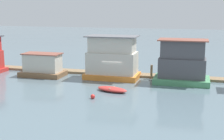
# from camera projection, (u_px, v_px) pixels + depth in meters

# --- Properties ---
(ground_plane) EXTENTS (200.00, 200.00, 0.00)m
(ground_plane) POSITION_uv_depth(u_px,v_px,m) (114.00, 79.00, 39.19)
(ground_plane) COLOR slate
(dock_walkway) EXTENTS (51.00, 1.89, 0.30)m
(dock_walkway) POSITION_uv_depth(u_px,v_px,m) (119.00, 74.00, 41.72)
(dock_walkway) COLOR #846B4C
(dock_walkway) RESTS_ON ground_plane
(houseboat_brown) EXTENTS (5.66, 3.29, 3.04)m
(houseboat_brown) POSITION_uv_depth(u_px,v_px,m) (43.00, 66.00, 40.89)
(houseboat_brown) COLOR brown
(houseboat_brown) RESTS_ON ground_plane
(houseboat_orange) EXTENTS (6.72, 3.98, 5.43)m
(houseboat_orange) POSITION_uv_depth(u_px,v_px,m) (112.00, 59.00, 39.37)
(houseboat_orange) COLOR orange
(houseboat_orange) RESTS_ON ground_plane
(houseboat_green) EXTENTS (6.48, 4.10, 5.23)m
(houseboat_green) POSITION_uv_depth(u_px,v_px,m) (182.00, 64.00, 36.92)
(houseboat_green) COLOR #4C9360
(houseboat_green) RESTS_ON ground_plane
(dinghy_red) EXTENTS (3.74, 2.20, 0.51)m
(dinghy_red) POSITION_uv_depth(u_px,v_px,m) (112.00, 89.00, 33.43)
(dinghy_red) COLOR red
(dinghy_red) RESTS_ON ground_plane
(mooring_post_far_left) EXTENTS (0.29, 0.29, 1.81)m
(mooring_post_far_left) POSITION_uv_depth(u_px,v_px,m) (151.00, 72.00, 39.27)
(mooring_post_far_left) COLOR #846B4C
(mooring_post_far_left) RESTS_ON ground_plane
(mooring_post_far_right) EXTENTS (0.25, 0.25, 1.74)m
(mooring_post_far_right) POSITION_uv_depth(u_px,v_px,m) (55.00, 67.00, 42.75)
(mooring_post_far_right) COLOR brown
(mooring_post_far_right) RESTS_ON ground_plane
(buoy_red) EXTENTS (0.45, 0.45, 0.45)m
(buoy_red) POSITION_uv_depth(u_px,v_px,m) (93.00, 96.00, 30.82)
(buoy_red) COLOR red
(buoy_red) RESTS_ON ground_plane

